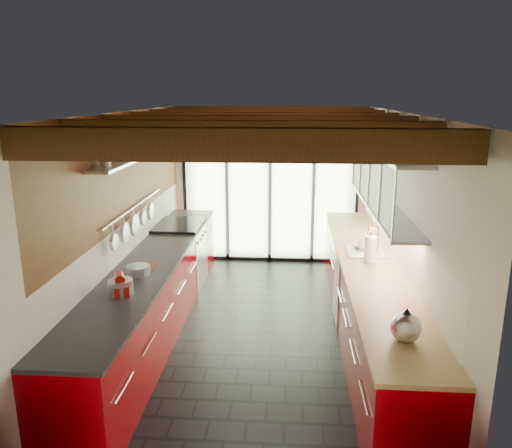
# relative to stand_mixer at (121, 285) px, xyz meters

# --- Properties ---
(ground) EXTENTS (5.50, 5.50, 0.00)m
(ground) POSITION_rel_stand_mixer_xyz_m (1.27, 1.10, -1.01)
(ground) COLOR black
(ground) RESTS_ON ground
(room_shell) EXTENTS (5.50, 5.50, 5.50)m
(room_shell) POSITION_rel_stand_mixer_xyz_m (1.27, 1.10, 0.65)
(room_shell) COLOR silver
(room_shell) RESTS_ON ground
(ceiling_beams) EXTENTS (3.14, 5.06, 4.90)m
(ceiling_beams) POSITION_rel_stand_mixer_xyz_m (1.27, 1.48, 1.46)
(ceiling_beams) COLOR #593316
(ceiling_beams) RESTS_ON ground
(glass_door) EXTENTS (2.95, 0.10, 2.90)m
(glass_door) POSITION_rel_stand_mixer_xyz_m (1.27, 3.80, 0.65)
(glass_door) COLOR #C6EAAD
(glass_door) RESTS_ON ground
(left_counter) EXTENTS (0.68, 5.00, 0.92)m
(left_counter) POSITION_rel_stand_mixer_xyz_m (-0.01, 1.10, -0.55)
(left_counter) COLOR #960008
(left_counter) RESTS_ON ground
(range_stove) EXTENTS (0.66, 0.90, 0.97)m
(range_stove) POSITION_rel_stand_mixer_xyz_m (-0.01, 2.55, -0.54)
(range_stove) COLOR silver
(range_stove) RESTS_ON ground
(right_counter) EXTENTS (0.68, 5.00, 0.92)m
(right_counter) POSITION_rel_stand_mixer_xyz_m (2.54, 1.11, -0.55)
(right_counter) COLOR #960008
(right_counter) RESTS_ON ground
(sink_assembly) EXTENTS (0.45, 0.52, 0.43)m
(sink_assembly) POSITION_rel_stand_mixer_xyz_m (2.56, 1.50, -0.05)
(sink_assembly) COLOR silver
(sink_assembly) RESTS_ON right_counter
(upper_cabinets_right) EXTENTS (0.34, 3.00, 3.00)m
(upper_cabinets_right) POSITION_rel_stand_mixer_xyz_m (2.70, 1.40, 0.84)
(upper_cabinets_right) COLOR silver
(upper_cabinets_right) RESTS_ON ground
(left_wall_fixtures) EXTENTS (0.28, 2.60, 0.96)m
(left_wall_fixtures) POSITION_rel_stand_mixer_xyz_m (-0.20, 1.29, 0.84)
(left_wall_fixtures) COLOR silver
(left_wall_fixtures) RESTS_ON ground
(stand_mixer) EXTENTS (0.22, 0.28, 0.22)m
(stand_mixer) POSITION_rel_stand_mixer_xyz_m (0.00, 0.00, 0.00)
(stand_mixer) COLOR #B7130E
(stand_mixer) RESTS_ON left_counter
(pot_large) EXTENTS (0.29, 0.29, 0.15)m
(pot_large) POSITION_rel_stand_mixer_xyz_m (0.00, -0.01, -0.01)
(pot_large) COLOR silver
(pot_large) RESTS_ON left_counter
(pot_small) EXTENTS (0.32, 0.32, 0.10)m
(pot_small) POSITION_rel_stand_mixer_xyz_m (0.00, 0.54, -0.04)
(pot_small) COLOR silver
(pot_small) RESTS_ON left_counter
(cutting_board) EXTENTS (0.26, 0.36, 0.03)m
(cutting_board) POSITION_rel_stand_mixer_xyz_m (0.00, 0.71, -0.07)
(cutting_board) COLOR brown
(cutting_board) RESTS_ON left_counter
(kettle) EXTENTS (0.25, 0.30, 0.28)m
(kettle) POSITION_rel_stand_mixer_xyz_m (2.54, -0.76, 0.04)
(kettle) COLOR silver
(kettle) RESTS_ON right_counter
(paper_towel) EXTENTS (0.15, 0.15, 0.37)m
(paper_towel) POSITION_rel_stand_mixer_xyz_m (2.54, 1.12, 0.07)
(paper_towel) COLOR white
(paper_towel) RESTS_ON right_counter
(soap_bottle) EXTENTS (0.08, 0.08, 0.17)m
(soap_bottle) POSITION_rel_stand_mixer_xyz_m (2.54, 1.70, -0.00)
(soap_bottle) COLOR silver
(soap_bottle) RESTS_ON right_counter
(bowl) EXTENTS (0.29, 0.29, 0.06)m
(bowl) POSITION_rel_stand_mixer_xyz_m (2.54, 1.65, -0.06)
(bowl) COLOR silver
(bowl) RESTS_ON right_counter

